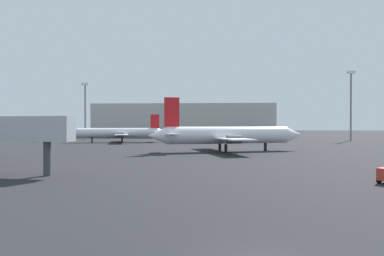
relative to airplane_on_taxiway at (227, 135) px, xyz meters
name	(u,v)px	position (x,y,z in m)	size (l,w,h in m)	color
airplane_on_taxiway	(227,135)	(0.00, 0.00, 0.00)	(29.03, 20.98, 9.63)	white
airplane_distant	(119,133)	(-28.52, 31.63, -0.32)	(27.32, 19.32, 7.77)	silver
light_mast_left	(85,107)	(-43.47, 46.20, 7.43)	(2.40, 0.50, 18.34)	slate
light_mast_right	(351,102)	(39.29, 45.53, 8.93)	(2.40, 0.50, 21.29)	slate
terminal_building	(185,121)	(-14.43, 83.53, 3.59)	(71.50, 27.57, 13.16)	#B7B7B2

